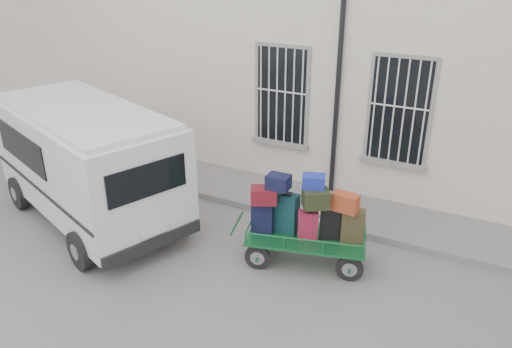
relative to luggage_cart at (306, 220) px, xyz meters
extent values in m
plane|color=slate|center=(-1.44, -0.05, -0.90)|extent=(80.00, 80.00, 0.00)
cube|color=beige|center=(-1.44, 5.45, 2.10)|extent=(24.00, 5.00, 6.00)
cylinder|color=black|center=(-0.49, 2.87, 1.90)|extent=(0.11, 0.11, 5.60)
cube|color=black|center=(-1.84, 2.93, 1.35)|extent=(1.20, 0.08, 2.20)
cube|color=gray|center=(-1.84, 2.91, 0.19)|extent=(1.45, 0.22, 0.12)
cube|color=black|center=(0.86, 2.93, 1.35)|extent=(1.20, 0.08, 2.20)
cube|color=gray|center=(0.86, 2.91, 0.19)|extent=(1.45, 0.22, 0.12)
cube|color=slate|center=(-1.44, 2.15, -0.82)|extent=(24.00, 1.70, 0.15)
cylinder|color=black|center=(-0.67, -0.58, -0.66)|extent=(0.48, 0.18, 0.48)
cylinder|color=gray|center=(-0.67, -0.58, -0.66)|extent=(0.28, 0.15, 0.27)
cylinder|color=black|center=(-0.85, 0.13, -0.66)|extent=(0.48, 0.18, 0.48)
cylinder|color=gray|center=(-0.85, 0.13, -0.66)|extent=(0.28, 0.15, 0.27)
cylinder|color=black|center=(0.92, -0.17, -0.66)|extent=(0.48, 0.18, 0.48)
cylinder|color=gray|center=(0.92, -0.17, -0.66)|extent=(0.28, 0.15, 0.27)
cylinder|color=black|center=(0.74, 0.55, -0.66)|extent=(0.48, 0.18, 0.48)
cylinder|color=gray|center=(0.74, 0.55, -0.66)|extent=(0.28, 0.15, 0.27)
cube|color=#16622E|center=(0.04, -0.02, -0.37)|extent=(2.30, 1.47, 0.05)
cylinder|color=#16622E|center=(-1.23, -0.35, -0.22)|extent=(0.28, 0.11, 0.54)
cube|color=#111733|center=(-0.77, -0.18, -0.02)|extent=(0.44, 0.30, 0.64)
cube|color=black|center=(-0.77, -0.18, 0.31)|extent=(0.18, 0.15, 0.03)
cube|color=#0E2D32|center=(-0.38, 0.01, 0.04)|extent=(0.43, 0.25, 0.76)
cube|color=black|center=(-0.38, 0.01, 0.44)|extent=(0.20, 0.16, 0.03)
cube|color=maroon|center=(0.06, -0.04, -0.07)|extent=(0.40, 0.32, 0.55)
cube|color=black|center=(0.06, -0.04, 0.22)|extent=(0.16, 0.13, 0.03)
cube|color=black|center=(0.43, 0.19, 0.00)|extent=(0.46, 0.37, 0.68)
cube|color=black|center=(0.43, 0.19, 0.35)|extent=(0.19, 0.15, 0.03)
cube|color=#38321C|center=(0.80, 0.25, -0.04)|extent=(0.45, 0.34, 0.61)
cube|color=black|center=(0.80, 0.25, 0.28)|extent=(0.19, 0.16, 0.03)
cube|color=#521017|center=(-0.72, -0.25, 0.44)|extent=(0.55, 0.49, 0.29)
cube|color=black|center=(0.19, -0.05, 0.49)|extent=(0.56, 0.53, 0.31)
cube|color=maroon|center=(0.66, 0.16, 0.43)|extent=(0.47, 0.28, 0.33)
cube|color=#111733|center=(-0.48, -0.16, 0.72)|extent=(0.40, 0.31, 0.26)
cube|color=navy|center=(0.10, 0.04, 0.77)|extent=(0.46, 0.39, 0.23)
cube|color=white|center=(-4.66, -0.51, 0.50)|extent=(5.24, 3.63, 1.97)
cube|color=white|center=(-4.66, -0.51, 1.53)|extent=(4.97, 3.40, 0.11)
cube|color=black|center=(-6.89, 0.32, 0.89)|extent=(0.82, 1.76, 0.82)
cube|color=black|center=(-5.64, -1.26, 0.83)|extent=(2.27, 0.88, 0.68)
cube|color=black|center=(-2.39, -1.36, 0.83)|extent=(0.58, 1.45, 0.60)
cube|color=black|center=(-2.40, -1.35, -0.43)|extent=(0.81, 1.93, 0.24)
cube|color=white|center=(-2.36, -1.37, -0.18)|extent=(0.19, 0.44, 0.13)
cylinder|color=black|center=(-6.50, -0.90, -0.53)|extent=(0.78, 0.49, 0.74)
cylinder|color=black|center=(-5.79, 0.99, -0.53)|extent=(0.78, 0.49, 0.74)
cylinder|color=black|center=(-3.52, -2.01, -0.53)|extent=(0.78, 0.49, 0.74)
cylinder|color=black|center=(-2.82, -0.12, -0.53)|extent=(0.78, 0.49, 0.74)
camera|label=1|loc=(2.81, -7.37, 4.40)|focal=35.00mm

